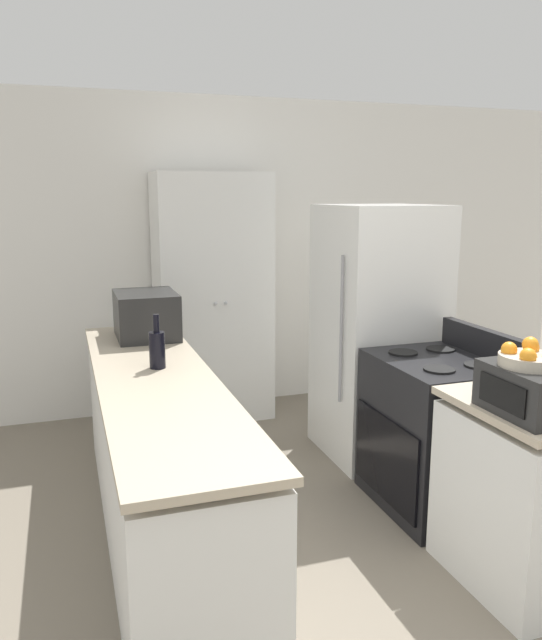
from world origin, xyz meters
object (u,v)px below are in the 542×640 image
pantry_cabinet (213,298)px  stove (436,432)px  refrigerator (378,332)px  microwave (146,315)px  wine_bottle (157,348)px  fruit_bowl (529,357)px  toaster_oven (532,391)px

pantry_cabinet → stove: size_ratio=1.89×
refrigerator → microwave: (-1.55, 0.29, 0.17)m
microwave → wine_bottle: 0.77m
pantry_cabinet → fruit_bowl: pantry_cabinet is taller
stove → microwave: size_ratio=2.17×
fruit_bowl → wine_bottle: bearing=139.0°
pantry_cabinet → refrigerator: size_ratio=1.14×
stove → toaster_oven: bearing=-99.0°
pantry_cabinet → toaster_oven: 2.89m
stove → microwave: microwave is taller
wine_bottle → refrigerator: bearing=16.7°
refrigerator → fruit_bowl: size_ratio=6.91×
fruit_bowl → microwave: bearing=124.3°
wine_bottle → toaster_oven: size_ratio=0.73×
stove → fruit_bowl: (-0.15, -0.87, 0.69)m
wine_bottle → toaster_oven: wine_bottle is taller
wine_bottle → fruit_bowl: (1.40, -1.22, 0.14)m
microwave → toaster_oven: (1.37, -2.00, -0.04)m
pantry_cabinet → fruit_bowl: 2.88m
refrigerator → microwave: bearing=169.4°
pantry_cabinet → microwave: (-0.63, -0.80, 0.05)m
microwave → fruit_bowl: (1.35, -1.98, 0.10)m
stove → toaster_oven: 1.05m
stove → fruit_bowl: size_ratio=4.15×
wine_bottle → fruit_bowl: size_ratio=1.17×
fruit_bowl → toaster_oven: bearing=-54.4°
toaster_oven → fruit_bowl: fruit_bowl is taller
wine_bottle → toaster_oven: (1.41, -1.23, -0.00)m
refrigerator → wine_bottle: 1.66m
stove → wine_bottle: (-1.55, 0.34, 0.55)m
toaster_oven → stove: bearing=81.0°
microwave → wine_bottle: size_ratio=1.63×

